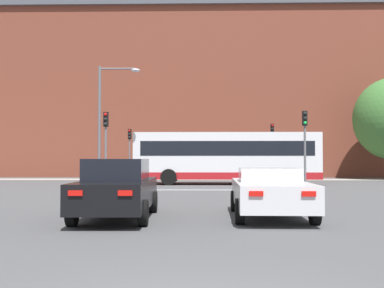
# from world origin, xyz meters

# --- Properties ---
(stop_line_strip) EXTENTS (8.08, 0.30, 0.01)m
(stop_line_strip) POSITION_xyz_m (0.00, 20.17, 0.00)
(stop_line_strip) COLOR silver
(stop_line_strip) RESTS_ON ground_plane
(far_pavement) EXTENTS (68.97, 2.50, 0.01)m
(far_pavement) POSITION_xyz_m (0.00, 32.98, 0.01)
(far_pavement) COLOR #A09B91
(far_pavement) RESTS_ON ground_plane
(brick_civic_building) EXTENTS (43.46, 15.91, 22.38)m
(brick_civic_building) POSITION_xyz_m (-3.13, 44.87, 8.57)
(brick_civic_building) COLOR brown
(brick_civic_building) RESTS_ON ground_plane
(car_saloon_left) EXTENTS (2.00, 4.87, 1.61)m
(car_saloon_left) POSITION_xyz_m (-2.24, 8.10, 0.81)
(car_saloon_left) COLOR black
(car_saloon_left) RESTS_ON ground_plane
(car_roadster_right) EXTENTS (2.13, 4.86, 1.35)m
(car_roadster_right) POSITION_xyz_m (1.92, 8.51, 0.70)
(car_roadster_right) COLOR silver
(car_roadster_right) RESTS_ON ground_plane
(bus_crossing_lead) EXTENTS (11.63, 2.70, 3.26)m
(bus_crossing_lead) POSITION_xyz_m (1.56, 25.83, 1.76)
(bus_crossing_lead) COLOR silver
(bus_crossing_lead) RESTS_ON ground_plane
(traffic_light_near_right) EXTENTS (0.26, 0.31, 4.21)m
(traffic_light_near_right) POSITION_xyz_m (5.57, 21.14, 2.83)
(traffic_light_near_right) COLOR slate
(traffic_light_near_right) RESTS_ON ground_plane
(traffic_light_near_left) EXTENTS (0.26, 0.31, 4.16)m
(traffic_light_near_left) POSITION_xyz_m (-5.20, 21.06, 2.80)
(traffic_light_near_left) COLOR slate
(traffic_light_near_left) RESTS_ON ground_plane
(traffic_light_far_left) EXTENTS (0.26, 0.31, 3.97)m
(traffic_light_far_left) POSITION_xyz_m (-5.68, 32.69, 2.68)
(traffic_light_far_left) COLOR slate
(traffic_light_far_left) RESTS_ON ground_plane
(traffic_light_far_right) EXTENTS (0.26, 0.31, 4.34)m
(traffic_light_far_right) POSITION_xyz_m (5.44, 32.45, 2.91)
(traffic_light_far_right) COLOR slate
(traffic_light_far_right) RESTS_ON ground_plane
(street_lamp_junction) EXTENTS (2.41, 0.36, 6.97)m
(street_lamp_junction) POSITION_xyz_m (-5.45, 22.61, 4.31)
(street_lamp_junction) COLOR slate
(street_lamp_junction) RESTS_ON ground_plane
(pedestrian_waiting) EXTENTS (0.46, 0.40, 1.73)m
(pedestrian_waiting) POSITION_xyz_m (6.31, 32.83, 1.02)
(pedestrian_waiting) COLOR brown
(pedestrian_waiting) RESTS_ON ground_plane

